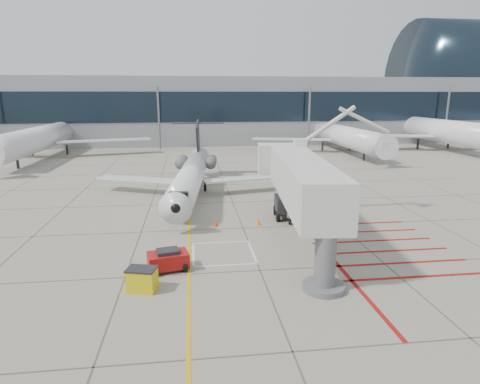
{
  "coord_description": "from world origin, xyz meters",
  "views": [
    {
      "loc": [
        -3.94,
        -26.21,
        10.39
      ],
      "look_at": [
        0.0,
        6.0,
        2.5
      ],
      "focal_mm": 30.0,
      "sensor_mm": 36.0,
      "label": 1
    }
  ],
  "objects": [
    {
      "name": "regional_jet",
      "position": [
        -4.29,
        12.54,
        3.57
      ],
      "size": [
        24.1,
        29.17,
        7.13
      ],
      "primitive_type": null,
      "rotation": [
        0.0,
        0.0,
        -0.1
      ],
      "color": "white",
      "rests_on": "ground_plane"
    },
    {
      "name": "spill_bin",
      "position": [
        -6.79,
        -5.73,
        0.65
      ],
      "size": [
        1.72,
        1.36,
        1.31
      ],
      "primitive_type": null,
      "rotation": [
        0.0,
        0.0,
        -0.26
      ],
      "color": "#CEB80B",
      "rests_on": "ground_plane"
    },
    {
      "name": "cone_nose",
      "position": [
        -2.17,
        4.74,
        0.26
      ],
      "size": [
        0.38,
        0.38,
        0.52
      ],
      "primitive_type": "cone",
      "color": "#ED410C",
      "rests_on": "ground_plane"
    },
    {
      "name": "cone_side",
      "position": [
        1.34,
        4.75,
        0.28
      ],
      "size": [
        0.4,
        0.4,
        0.55
      ],
      "primitive_type": "cone",
      "color": "orange",
      "rests_on": "ground_plane"
    },
    {
      "name": "bg_aircraft_c",
      "position": [
        23.73,
        46.0,
        5.44
      ],
      "size": [
        32.65,
        36.28,
        10.88
      ],
      "primitive_type": null,
      "color": "silver",
      "rests_on": "ground_plane"
    },
    {
      "name": "terminal_building",
      "position": [
        10.0,
        70.0,
        7.0
      ],
      "size": [
        180.0,
        28.0,
        14.0
      ],
      "primitive_type": "cube",
      "color": "gray",
      "rests_on": "ground_plane"
    },
    {
      "name": "pushback_tug",
      "position": [
        -5.52,
        -3.23,
        0.7
      ],
      "size": [
        2.65,
        1.96,
        1.39
      ],
      "primitive_type": null,
      "rotation": [
        0.0,
        0.0,
        0.21
      ],
      "color": "#A2120F",
      "rests_on": "ground_plane"
    },
    {
      "name": "bg_aircraft_b",
      "position": [
        -28.83,
        46.0,
        5.88
      ],
      "size": [
        35.28,
        39.2,
        11.76
      ],
      "primitive_type": null,
      "color": "silver",
      "rests_on": "ground_plane"
    },
    {
      "name": "bg_aircraft_d",
      "position": [
        43.87,
        46.0,
        6.47
      ],
      "size": [
        38.82,
        43.13,
        12.94
      ],
      "primitive_type": null,
      "color": "silver",
      "rests_on": "ground_plane"
    },
    {
      "name": "terminal_glass_band",
      "position": [
        10.0,
        55.95,
        8.0
      ],
      "size": [
        180.0,
        0.1,
        6.0
      ],
      "primitive_type": "cube",
      "color": "black",
      "rests_on": "ground_plane"
    },
    {
      "name": "ground_power_unit",
      "position": [
        5.61,
        4.17,
        0.97
      ],
      "size": [
        2.67,
        1.83,
        1.94
      ],
      "primitive_type": null,
      "rotation": [
        0.0,
        0.0,
        0.17
      ],
      "color": "silver",
      "rests_on": "ground_plane"
    },
    {
      "name": "baggage_cart",
      "position": [
        4.92,
        4.56,
        0.68
      ],
      "size": [
        2.51,
        2.13,
        1.35
      ],
      "primitive_type": null,
      "rotation": [
        0.0,
        0.0,
        -0.43
      ],
      "color": "#58585D",
      "rests_on": "ground_plane"
    },
    {
      "name": "jet_bridge",
      "position": [
        3.7,
        -0.01,
        4.01
      ],
      "size": [
        11.36,
        20.85,
        8.02
      ],
      "primitive_type": null,
      "rotation": [
        0.0,
        0.0,
        -0.1
      ],
      "color": "silver",
      "rests_on": "ground_plane"
    },
    {
      "name": "ground_plane",
      "position": [
        0.0,
        0.0,
        0.0
      ],
      "size": [
        260.0,
        260.0,
        0.0
      ],
      "primitive_type": "plane",
      "color": "gray",
      "rests_on": "ground"
    }
  ]
}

